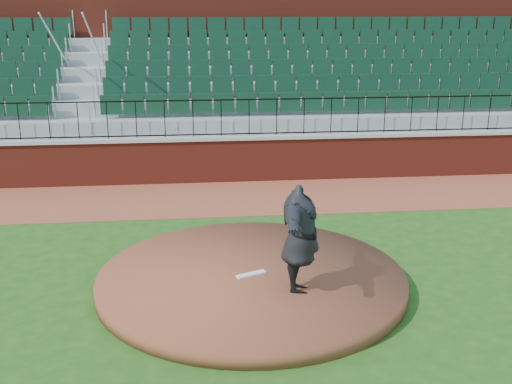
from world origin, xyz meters
TOP-DOWN VIEW (x-y plane):
  - ground at (0.00, 0.00)m, footprint 90.00×90.00m
  - warning_track at (0.00, 5.40)m, footprint 34.00×3.20m
  - field_wall at (0.00, 7.00)m, footprint 34.00×0.35m
  - wall_cap at (0.00, 7.00)m, footprint 34.00×0.45m
  - wall_railing at (0.00, 7.00)m, footprint 34.00×0.05m
  - seating_stands at (0.00, 9.72)m, footprint 34.00×5.10m
  - concourse_wall at (0.00, 12.52)m, footprint 34.00×0.50m
  - pitchers_mound at (-0.24, -0.02)m, footprint 5.46×5.46m
  - pitching_rubber at (-0.25, -0.10)m, footprint 0.56×0.34m
  - pitcher at (0.48, -0.79)m, footprint 1.02×2.34m

SIDE VIEW (x-z plane):
  - ground at x=0.00m, z-range 0.00..0.00m
  - warning_track at x=0.00m, z-range 0.00..0.01m
  - pitchers_mound at x=-0.24m, z-range 0.00..0.25m
  - pitching_rubber at x=-0.25m, z-range 0.25..0.29m
  - field_wall at x=0.00m, z-range 0.00..1.20m
  - pitcher at x=0.48m, z-range 0.25..2.09m
  - wall_cap at x=0.00m, z-range 1.20..1.30m
  - wall_railing at x=0.00m, z-range 1.30..2.30m
  - seating_stands at x=0.00m, z-range 0.00..4.60m
  - concourse_wall at x=0.00m, z-range 0.00..5.50m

